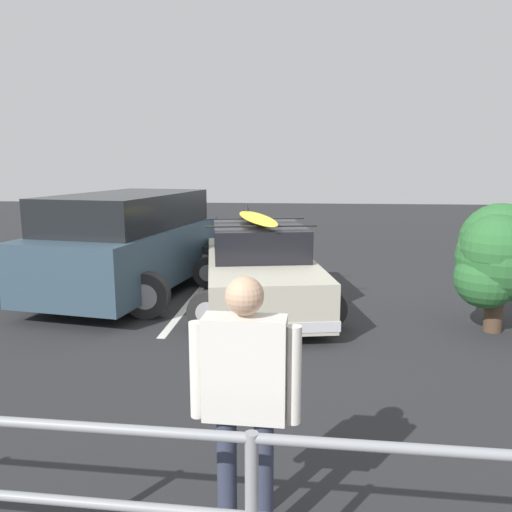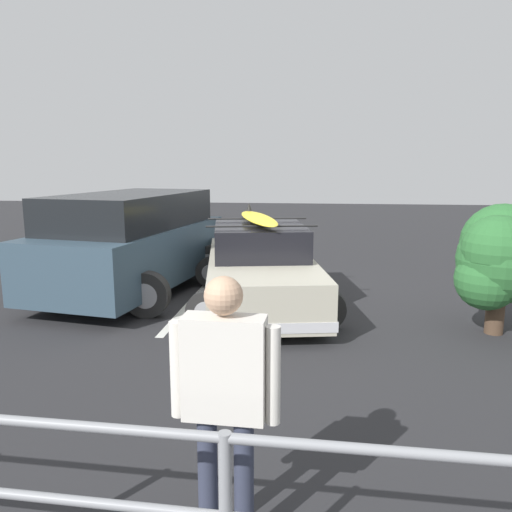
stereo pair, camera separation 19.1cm
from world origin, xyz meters
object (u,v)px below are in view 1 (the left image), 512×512
object	(u,v)px
sedan_car	(259,267)
person_bystander	(245,389)
bush_near_left	(498,255)
suv_car	(130,243)

from	to	relation	value
sedan_car	person_bystander	distance (m)	5.47
sedan_car	person_bystander	xyz separation A→B (m)	(-0.37, 5.44, 0.40)
sedan_car	bush_near_left	size ratio (longest dim) A/B	2.46
suv_car	bush_near_left	size ratio (longest dim) A/B	2.58
sedan_car	suv_car	distance (m)	2.48
sedan_car	suv_car	world-z (taller)	suv_car
sedan_car	person_bystander	world-z (taller)	person_bystander
person_bystander	bush_near_left	bearing A→B (deg)	-125.26
suv_car	person_bystander	size ratio (longest dim) A/B	2.72
suv_car	person_bystander	bearing A→B (deg)	114.97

